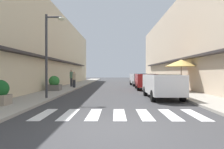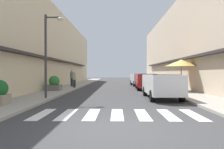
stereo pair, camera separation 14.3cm
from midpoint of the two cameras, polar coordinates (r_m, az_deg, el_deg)
name	(u,v)px [view 1 (the left image)]	position (r m, az deg, el deg)	size (l,w,h in m)	color
ground_plane	(117,88)	(21.86, 1.10, -3.63)	(89.10, 89.10, 0.00)	#38383A
sidewalk_left	(70,87)	(22.39, -11.62, -3.39)	(2.34, 56.70, 0.12)	#9E998E
sidewalk_right	(163,87)	(22.43, 13.80, -3.38)	(2.34, 56.70, 0.12)	#9E998E
building_row_left	(40,50)	(24.49, -19.57, 6.41)	(5.50, 38.45, 8.22)	beige
building_row_right	(194,46)	(24.60, 21.70, 7.30)	(5.50, 38.45, 9.00)	#C6B299
crosswalk	(119,114)	(7.91, 1.52, -10.99)	(6.15, 2.20, 0.01)	silver
parked_car_near	(162,83)	(12.91, 13.35, -2.42)	(1.82, 4.43, 1.47)	silver
parked_car_mid	(146,80)	(19.46, 9.11, -1.43)	(1.94, 4.10, 1.47)	maroon
parked_car_far	(139,78)	(25.01, 7.27, -1.00)	(1.96, 4.08, 1.47)	silver
street_lamp	(50,46)	(12.57, -17.13, 7.47)	(1.19, 0.28, 4.83)	#38383D
cafe_umbrella	(181,63)	(17.63, 18.39, 3.00)	(2.64, 2.64, 2.52)	#262626
planter_corner	(0,93)	(10.70, -28.93, -4.39)	(0.80, 0.80, 1.14)	gray
planter_midblock	(54,84)	(17.69, -15.93, -2.51)	(1.05, 1.05, 1.20)	slate
planter_far	(160,81)	(21.79, 12.91, -1.86)	(0.97, 0.97, 1.22)	slate
pedestrian_walking_near	(71,77)	(22.19, -11.35, -0.80)	(0.34, 0.34, 1.79)	#282B33
pedestrian_walking_far	(74,79)	(20.76, -10.62, -1.26)	(0.34, 0.34, 1.57)	#282B33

